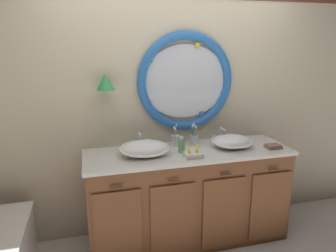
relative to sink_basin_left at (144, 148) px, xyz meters
name	(u,v)px	position (x,y,z in m)	size (l,w,h in m)	color
back_wall_assembly	(172,102)	(0.35, 0.36, 0.34)	(6.40, 0.26, 2.60)	beige
vanity_counter	(188,195)	(0.42, 0.03, -0.52)	(1.92, 0.63, 0.91)	brown
sink_basin_left	(144,148)	(0.00, 0.00, 0.00)	(0.45, 0.45, 0.13)	white
sink_basin_right	(232,141)	(0.84, 0.00, -0.01)	(0.39, 0.39, 0.12)	white
faucet_set_left	(140,141)	(0.00, 0.24, -0.01)	(0.20, 0.12, 0.15)	silver
faucet_set_right	(221,135)	(0.84, 0.24, -0.01)	(0.22, 0.12, 0.14)	silver
toothbrush_holder_left	(175,140)	(0.34, 0.20, -0.01)	(0.08, 0.08, 0.22)	silver
toothbrush_holder_right	(194,139)	(0.53, 0.17, -0.01)	(0.09, 0.09, 0.21)	silver
soap_dispenser	(182,145)	(0.34, 0.00, 0.00)	(0.06, 0.07, 0.16)	#6BAD66
folded_hand_towel	(273,146)	(1.22, -0.12, -0.05)	(0.14, 0.10, 0.04)	#936B56
toiletry_basket	(193,154)	(0.40, -0.15, -0.04)	(0.15, 0.11, 0.12)	beige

